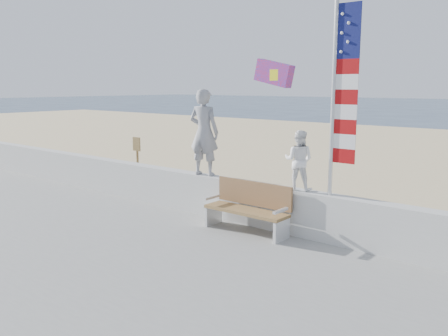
{
  "coord_description": "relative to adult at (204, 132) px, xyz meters",
  "views": [
    {
      "loc": [
        6.55,
        -5.92,
        3.1
      ],
      "look_at": [
        0.2,
        1.8,
        1.35
      ],
      "focal_mm": 38.0,
      "sensor_mm": 36.0,
      "label": 1
    }
  ],
  "objects": [
    {
      "name": "ground",
      "position": [
        0.55,
        -2.0,
        -2.05
      ],
      "size": [
        220.0,
        220.0,
        0.0
      ],
      "primitive_type": "plane",
      "color": "#2B3F56",
      "rests_on": "ground"
    },
    {
      "name": "sand",
      "position": [
        0.55,
        7.0,
        -2.01
      ],
      "size": [
        90.0,
        40.0,
        0.08
      ],
      "primitive_type": "cube",
      "color": "beige",
      "rests_on": "ground"
    },
    {
      "name": "seawall",
      "position": [
        0.55,
        0.0,
        -1.42
      ],
      "size": [
        30.0,
        0.35,
        0.9
      ],
      "primitive_type": "cube",
      "color": "silver",
      "rests_on": "boardwalk"
    },
    {
      "name": "adult",
      "position": [
        0.0,
        0.0,
        0.0
      ],
      "size": [
        0.79,
        0.6,
        1.95
      ],
      "primitive_type": "imported",
      "rotation": [
        0.0,
        0.0,
        3.35
      ],
      "color": "#939499",
      "rests_on": "seawall"
    },
    {
      "name": "child",
      "position": [
        2.46,
        0.0,
        -0.39
      ],
      "size": [
        0.67,
        0.58,
        1.17
      ],
      "primitive_type": "imported",
      "rotation": [
        0.0,
        0.0,
        3.42
      ],
      "color": "white",
      "rests_on": "seawall"
    },
    {
      "name": "bench",
      "position": [
        1.6,
        -0.45,
        -1.36
      ],
      "size": [
        1.8,
        0.57,
        1.0
      ],
      "color": "olive",
      "rests_on": "boardwalk"
    },
    {
      "name": "flag",
      "position": [
        3.27,
        -0.0,
        0.94
      ],
      "size": [
        0.5,
        0.08,
        3.5
      ],
      "color": "silver",
      "rests_on": "seawall"
    },
    {
      "name": "parafoil_kite",
      "position": [
        0.6,
        1.93,
        1.33
      ],
      "size": [
        1.06,
        0.29,
        0.72
      ],
      "color": "red",
      "rests_on": "ground"
    },
    {
      "name": "sign",
      "position": [
        -4.07,
        1.47,
        -1.11
      ],
      "size": [
        0.32,
        0.07,
        1.46
      ],
      "color": "olive",
      "rests_on": "sand"
    }
  ]
}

